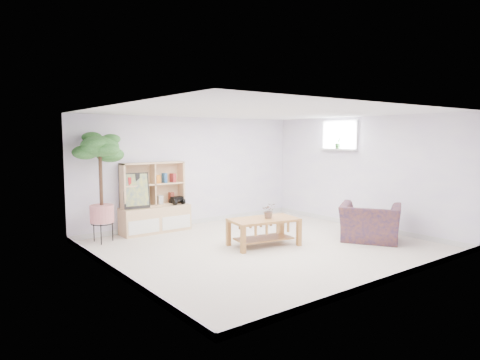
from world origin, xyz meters
TOP-DOWN VIEW (x-y plane):
  - floor at (0.00, 0.00)m, footprint 5.50×5.00m
  - ceiling at (0.00, 0.00)m, footprint 5.50×5.00m
  - walls at (0.00, 0.00)m, footprint 5.51×5.01m
  - baseboard at (0.00, 0.00)m, footprint 5.50×5.00m
  - window at (2.73, 0.60)m, footprint 0.10×0.98m
  - window_sill at (2.67, 0.60)m, footprint 0.14×1.00m
  - storage_unit at (-1.05, 2.24)m, footprint 1.44×0.49m
  - poster at (-1.47, 2.21)m, footprint 0.53×0.19m
  - toy_truck at (-0.57, 2.18)m, footprint 0.36×0.25m
  - coffee_table at (0.01, 0.04)m, footprint 1.31×0.87m
  - table_plant at (0.11, 0.01)m, footprint 0.33×0.33m
  - floor_tree at (-2.23, 2.05)m, footprint 0.80×0.80m
  - armchair at (1.84, -0.91)m, footprint 1.37×1.41m
  - sill_plant at (2.67, 0.61)m, footprint 0.15×0.12m

SIDE VIEW (x-z plane):
  - floor at x=0.00m, z-range -0.01..0.01m
  - baseboard at x=0.00m, z-range 0.00..0.10m
  - coffee_table at x=0.01m, z-range 0.00..0.50m
  - armchair at x=1.84m, z-range 0.00..0.80m
  - toy_truck at x=-0.57m, z-range 0.54..0.73m
  - table_plant at x=0.11m, z-range 0.50..0.78m
  - storage_unit at x=-1.05m, z-range 0.00..1.44m
  - poster at x=-1.47m, z-range 0.54..1.26m
  - floor_tree at x=-2.23m, z-range 0.00..2.07m
  - walls at x=0.00m, z-range 0.00..2.40m
  - window_sill at x=2.67m, z-range 1.66..1.70m
  - sill_plant at x=2.67m, z-range 1.70..1.95m
  - window at x=2.73m, z-range 1.66..2.34m
  - ceiling at x=0.00m, z-range 2.40..2.40m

